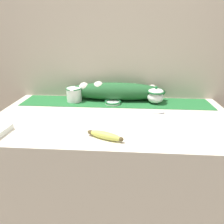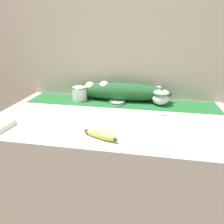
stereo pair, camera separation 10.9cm
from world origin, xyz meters
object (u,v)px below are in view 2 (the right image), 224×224
at_px(small_dish, 117,102).
at_px(sugar_bowl, 161,97).
at_px(spoon, 162,115).
at_px(banana, 100,135).
at_px(cream_pitcher, 80,93).

bearing_deg(small_dish, sugar_bowl, 7.09).
relative_size(small_dish, spoon, 0.72).
bearing_deg(banana, cream_pitcher, 117.75).
distance_m(sugar_bowl, banana, 0.59).
relative_size(cream_pitcher, sugar_bowl, 1.06).
distance_m(cream_pitcher, sugar_bowl, 0.56).
relative_size(sugar_bowl, spoon, 0.77).
bearing_deg(small_dish, banana, -90.66).
bearing_deg(small_dish, cream_pitcher, 172.30).
distance_m(small_dish, spoon, 0.33).
bearing_deg(banana, sugar_bowl, 59.92).
relative_size(cream_pitcher, banana, 0.71).
relative_size(sugar_bowl, banana, 0.67).
xyz_separation_m(sugar_bowl, banana, (-0.29, -0.51, -0.04)).
relative_size(cream_pitcher, small_dish, 1.14).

